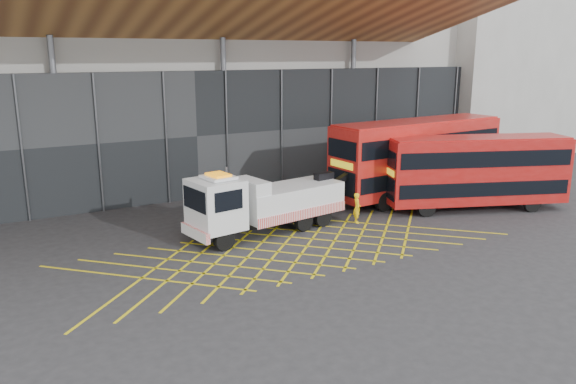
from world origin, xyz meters
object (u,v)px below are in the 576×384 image
recovery_truck (263,203)px  worker (357,208)px  bus_second (476,169)px  bus_towed (417,155)px

recovery_truck → worker: size_ratio=6.11×
recovery_truck → bus_second: bearing=-17.4°
bus_second → worker: (-7.70, 1.19, -1.58)m
bus_towed → worker: bearing=-162.0°
bus_second → worker: bearing=-167.9°
recovery_truck → bus_towed: bearing=0.0°
bus_towed → bus_second: bearing=-77.5°
bus_towed → recovery_truck: bearing=-175.4°
bus_towed → bus_second: size_ratio=1.15×
recovery_truck → worker: 5.44m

